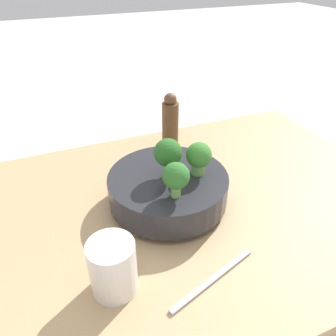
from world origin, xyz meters
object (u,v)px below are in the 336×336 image
at_px(fork, 213,279).
at_px(pepper_mill, 170,122).
at_px(cup, 113,267).
at_px(bowl, 168,188).

bearing_deg(fork, pepper_mill, 76.11).
xyz_separation_m(cup, pepper_mill, (0.28, 0.41, 0.03)).
xyz_separation_m(bowl, fork, (-0.01, -0.22, -0.04)).
bearing_deg(pepper_mill, fork, -103.89).
bearing_deg(fork, cup, 162.04).
height_order(bowl, pepper_mill, pepper_mill).
relative_size(cup, pepper_mill, 0.62).
bearing_deg(bowl, cup, -134.55).
bearing_deg(cup, bowl, 45.45).
bearing_deg(fork, bowl, 88.07).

